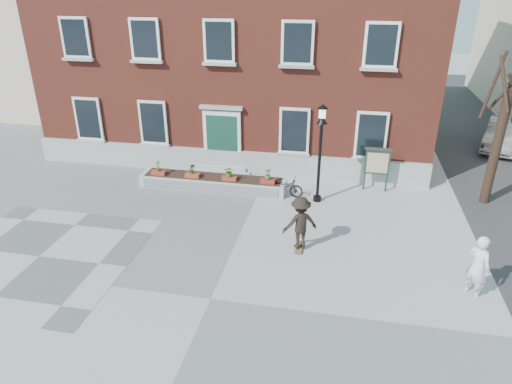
% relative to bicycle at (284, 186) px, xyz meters
% --- Properties ---
extents(ground, '(100.00, 100.00, 0.00)m').
position_rel_bicycle_xyz_m(ground, '(-1.05, -7.01, -0.42)').
color(ground, gray).
rests_on(ground, ground).
extents(checker_patch, '(6.00, 6.00, 0.01)m').
position_rel_bicycle_xyz_m(checker_patch, '(-7.05, -6.01, -0.42)').
color(checker_patch, '#535355').
rests_on(checker_patch, ground).
extents(distant_building, '(10.00, 12.00, 13.00)m').
position_rel_bicycle_xyz_m(distant_building, '(-19.05, 12.99, 6.08)').
color(distant_building, beige).
rests_on(distant_building, ground).
extents(bicycle, '(1.64, 0.69, 0.84)m').
position_rel_bicycle_xyz_m(bicycle, '(0.00, 0.00, 0.00)').
color(bicycle, black).
rests_on(bicycle, ground).
extents(parked_car, '(3.05, 4.75, 1.48)m').
position_rel_bicycle_xyz_m(parked_car, '(10.39, 7.96, 0.32)').
color(parked_car, '#A7AAAC').
rests_on(parked_car, ground).
extents(bystander, '(0.78, 0.81, 1.88)m').
position_rel_bicycle_xyz_m(bystander, '(6.12, -5.36, 0.52)').
color(bystander, silver).
rests_on(bystander, ground).
extents(brick_building, '(18.40, 10.85, 12.60)m').
position_rel_bicycle_xyz_m(brick_building, '(-3.05, 6.97, 5.88)').
color(brick_building, maroon).
rests_on(brick_building, ground).
extents(planter_assembly, '(6.20, 1.12, 1.15)m').
position_rel_bicycle_xyz_m(planter_assembly, '(-3.04, 0.17, -0.12)').
color(planter_assembly, '#BBBAB6').
rests_on(planter_assembly, ground).
extents(bare_tree, '(1.83, 1.83, 6.16)m').
position_rel_bicycle_xyz_m(bare_tree, '(7.95, 1.00, 2.37)').
color(bare_tree, '#322016').
rests_on(bare_tree, ground).
extents(lamp_post, '(0.40, 0.40, 3.93)m').
position_rel_bicycle_xyz_m(lamp_post, '(1.39, -0.19, 2.12)').
color(lamp_post, black).
rests_on(lamp_post, ground).
extents(notice_board, '(1.10, 0.16, 1.87)m').
position_rel_bicycle_xyz_m(notice_board, '(3.68, 1.28, 0.84)').
color(notice_board, '#183020').
rests_on(notice_board, ground).
extents(skateboarder, '(1.33, 1.11, 1.87)m').
position_rel_bicycle_xyz_m(skateboarder, '(1.08, -3.91, 0.55)').
color(skateboarder, brown).
rests_on(skateboarder, ground).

